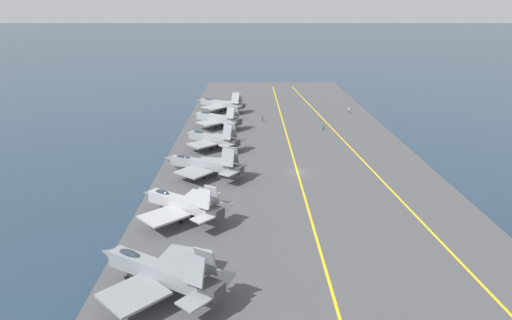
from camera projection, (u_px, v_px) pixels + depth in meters
ground_plane at (297, 174)px, 86.62m from camera, size 2000.00×2000.00×0.00m
carrier_deck at (297, 173)px, 86.55m from camera, size 223.11×52.83×0.40m
deck_stripe_foul_line at (374, 172)px, 86.65m from camera, size 200.36×14.07×0.01m
deck_stripe_centerline at (297, 172)px, 86.49m from camera, size 200.80×0.36×0.01m
parked_jet_nearest at (158, 271)px, 48.79m from camera, size 14.03×16.32×6.70m
parked_jet_second at (181, 203)px, 66.42m from camera, size 13.56×14.58×6.09m
parked_jet_third at (203, 164)px, 83.89m from camera, size 12.39×16.76×6.17m
parked_jet_fourth at (212, 138)px, 100.41m from camera, size 12.79×14.61×6.31m
parked_jet_fifth at (216, 118)px, 118.49m from camera, size 12.88×15.14×6.19m
parked_jet_sixth at (221, 104)px, 137.35m from camera, size 13.59×16.71×6.13m
crew_white_vest at (349, 110)px, 135.21m from camera, size 0.46×0.40×1.81m
crew_purple_vest at (262, 118)px, 125.69m from camera, size 0.31×0.41×1.73m
crew_green_vest at (324, 126)px, 116.16m from camera, size 0.45×0.40×1.85m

